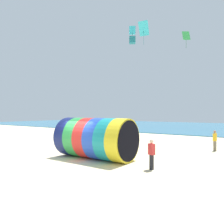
# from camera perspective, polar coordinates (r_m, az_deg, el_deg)

# --- Properties ---
(ground_plane) EXTENTS (120.00, 120.00, 0.00)m
(ground_plane) POSITION_cam_1_polar(r_m,az_deg,el_deg) (14.75, -9.56, -12.18)
(ground_plane) COLOR beige
(sea) EXTENTS (120.00, 40.00, 0.10)m
(sea) POSITION_cam_1_polar(r_m,az_deg,el_deg) (50.89, 23.11, -3.61)
(sea) COLOR teal
(sea) RESTS_ON ground
(giant_inflatable_tube) EXTENTS (5.34, 2.77, 2.72)m
(giant_inflatable_tube) POSITION_cam_1_polar(r_m,az_deg,el_deg) (14.79, -4.34, -6.82)
(giant_inflatable_tube) COLOR navy
(giant_inflatable_tube) RESTS_ON ground
(kite_handler) EXTENTS (0.42, 0.36, 1.63)m
(kite_handler) POSITION_cam_1_polar(r_m,az_deg,el_deg) (12.17, 10.29, -10.78)
(kite_handler) COLOR black
(kite_handler) RESTS_ON ground
(kite_cyan_diamond) EXTENTS (1.28, 0.93, 2.83)m
(kite_cyan_diamond) POSITION_cam_1_polar(r_m,az_deg,el_deg) (28.48, 8.28, 20.74)
(kite_cyan_diamond) COLOR #2DB2C6
(kite_green_diamond) EXTENTS (0.98, 0.89, 2.05)m
(kite_green_diamond) POSITION_cam_1_polar(r_m,az_deg,el_deg) (28.70, 18.80, 18.33)
(kite_green_diamond) COLOR green
(kite_cyan_box) EXTENTS (0.70, 0.70, 1.45)m
(kite_cyan_box) POSITION_cam_1_polar(r_m,az_deg,el_deg) (19.29, 5.32, 19.35)
(kite_cyan_box) COLOR #2DB2C6
(bystander_near_water) EXTENTS (0.26, 0.38, 1.66)m
(bystander_near_water) POSITION_cam_1_polar(r_m,az_deg,el_deg) (19.47, 25.28, -6.74)
(bystander_near_water) COLOR #726651
(bystander_near_water) RESTS_ON ground
(bystander_mid_beach) EXTENTS (0.36, 0.42, 1.72)m
(bystander_mid_beach) POSITION_cam_1_polar(r_m,az_deg,el_deg) (28.83, -5.63, -4.57)
(bystander_mid_beach) COLOR #726651
(bystander_mid_beach) RESTS_ON ground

